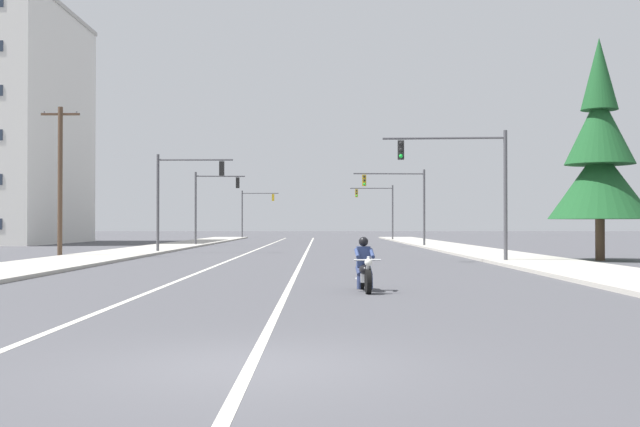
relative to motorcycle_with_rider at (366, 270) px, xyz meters
The scene contains 14 objects.
ground_plane 11.39m from the motorcycle_with_rider, 100.58° to the right, with size 400.00×400.00×0.00m, color #47474C.
lane_stripe_center 33.89m from the motorcycle_with_rider, 93.51° to the left, with size 0.16×100.00×0.01m, color beige.
lane_stripe_left 34.30m from the motorcycle_with_rider, 99.59° to the left, with size 0.16×100.00×0.01m, color beige.
sidewalk_kerb_right 30.14m from the motorcycle_with_rider, 73.01° to the left, with size 4.40×110.00×0.14m, color #ADA89E.
sidewalk_kerb_left 31.61m from the motorcycle_with_rider, 114.25° to the left, with size 4.40×110.00×0.14m, color #ADA89E.
motorcycle_with_rider is the anchor object (origin of this frame).
traffic_signal_near_right 17.17m from the motorcycle_with_rider, 69.88° to the left, with size 5.80×0.54×6.20m.
traffic_signal_near_left 30.24m from the motorcycle_with_rider, 109.44° to the left, with size 4.82×0.37×6.20m.
traffic_signal_mid_right 42.41m from the motorcycle_with_rider, 82.57° to the left, with size 5.76×0.67×6.20m.
traffic_signal_mid_left 46.40m from the motorcycle_with_rider, 103.05° to the left, with size 4.22×0.51×6.20m.
traffic_signal_far_right 67.56m from the motorcycle_with_rider, 85.27° to the left, with size 4.84×0.37×6.20m.
traffic_signal_far_left 82.24m from the motorcycle_with_rider, 96.96° to the left, with size 4.83×0.37×6.20m.
utility_pole_left_near 27.10m from the motorcycle_with_rider, 125.03° to the left, with size 2.11×0.26×8.23m.
conifer_tree_right_verge_near 22.58m from the motorcycle_with_rider, 54.86° to the left, with size 5.05×5.05×11.13m.
Camera 1 is at (0.90, -10.04, 1.79)m, focal length 44.45 mm.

